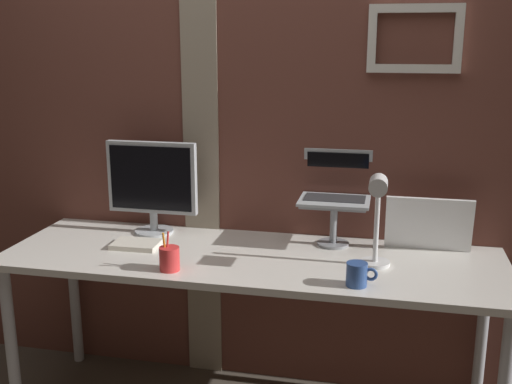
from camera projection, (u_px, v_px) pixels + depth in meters
The scene contains 10 objects.
brick_wall_back at pixel (241, 123), 2.83m from camera, with size 3.71×0.16×2.51m.
desk at pixel (251, 271), 2.57m from camera, with size 2.10×0.66×0.75m.
monitor at pixel (152, 182), 2.80m from camera, with size 0.42×0.18×0.43m.
laptop_stand at pixel (334, 216), 2.65m from camera, with size 0.28×0.22×0.20m.
laptop at pixel (336, 186), 2.68m from camera, with size 0.30×0.26×0.21m.
whiteboard_panel at pixel (429, 224), 2.59m from camera, with size 0.36×0.02×0.24m, color white.
desk_lamp at pixel (377, 211), 2.34m from camera, with size 0.12×0.20×0.39m.
pen_cup at pixel (169, 258), 2.38m from camera, with size 0.08×0.08×0.16m.
coffee_mug at pixel (357, 274), 2.23m from camera, with size 0.12×0.08×0.09m.
paper_clutter_stack at pixel (136, 244), 2.66m from camera, with size 0.20×0.14×0.02m, color silver.
Camera 1 is at (0.67, -2.32, 1.63)m, focal length 42.78 mm.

